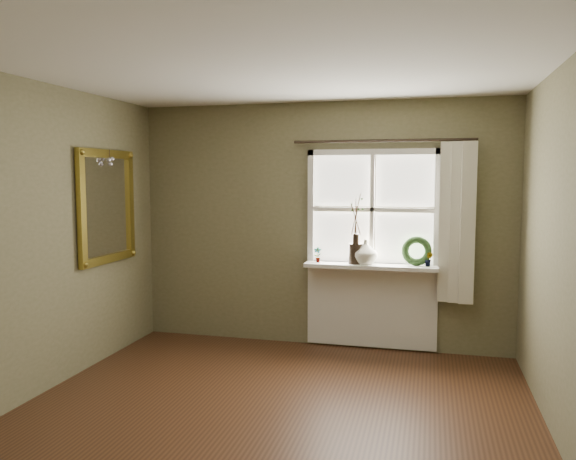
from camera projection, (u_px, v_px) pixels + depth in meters
The scene contains 16 objects.
floor at pixel (259, 436), 3.94m from camera, with size 4.50×4.50×0.00m, color #402414.
ceiling at pixel (257, 58), 3.70m from camera, with size 4.50×4.50×0.00m, color silver.
wall_back at pixel (322, 225), 6.04m from camera, with size 4.00×0.10×2.60m, color #6C6747.
wall_left at pixel (4, 244), 4.33m from camera, with size 0.10×4.50×2.60m, color #6C6747.
wall_front at pixel (17, 358), 1.60m from camera, with size 4.00×0.10×2.60m, color #6C6747.
window_frame at pixel (372, 209), 5.82m from camera, with size 1.36×0.06×1.24m.
window_sill at pixel (371, 266), 5.77m from camera, with size 1.36×0.26×0.04m, color silver.
window_apron at pixel (371, 306), 5.92m from camera, with size 1.36×0.04×0.88m, color silver.
dark_jug at pixel (356, 254), 5.79m from camera, with size 0.14×0.14×0.21m, color black.
cream_vase at pixel (365, 252), 5.77m from camera, with size 0.24×0.24×0.25m, color silver.
wreath at pixel (417, 254), 5.68m from camera, with size 0.30×0.30×0.07m, color #25401C.
potted_plant_left at pixel (318, 255), 5.90m from camera, with size 0.08×0.06×0.16m, color #25401C.
potted_plant_right at pixel (429, 259), 5.62m from camera, with size 0.08×0.07×0.15m, color #25401C.
curtain at pixel (457, 223), 5.53m from camera, with size 0.36×0.12×1.59m, color beige.
curtain_rod at pixel (383, 141), 5.67m from camera, with size 0.03×0.03×1.84m, color black.
gilt_mirror at pixel (107, 206), 5.54m from camera, with size 0.10×0.93×1.11m.
Camera 1 is at (1.14, -3.62, 1.82)m, focal length 35.00 mm.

